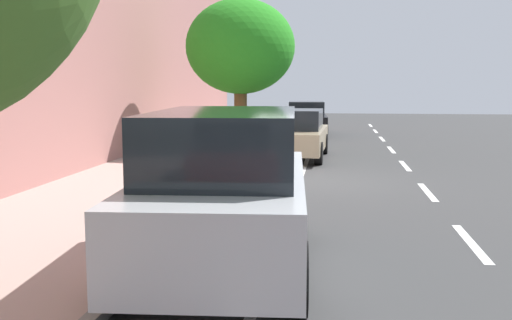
{
  "coord_description": "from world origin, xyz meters",
  "views": [
    {
      "loc": [
        -0.65,
        14.32,
        2.32
      ],
      "look_at": [
        0.72,
        3.76,
        0.96
      ],
      "focal_mm": 42.28,
      "sensor_mm": 36.0,
      "label": 1
    }
  ],
  "objects": [
    {
      "name": "ground",
      "position": [
        0.0,
        0.0,
        0.0
      ],
      "size": [
        66.91,
        66.91,
        0.0
      ],
      "primitive_type": "plane",
      "color": "#373737"
    },
    {
      "name": "sidewalk",
      "position": [
        3.67,
        0.0,
        0.06
      ],
      "size": [
        3.95,
        41.82,
        0.13
      ],
      "primitive_type": "cube",
      "color": "tan",
      "rests_on": "ground"
    },
    {
      "name": "curb_edge",
      "position": [
        1.61,
        0.0,
        0.06
      ],
      "size": [
        0.16,
        41.82,
        0.13
      ],
      "primitive_type": "cube",
      "color": "gray",
      "rests_on": "ground"
    },
    {
      "name": "lane_stripe_centre",
      "position": [
        -2.67,
        -0.91,
        0.0
      ],
      "size": [
        0.14,
        40.0,
        0.01
      ],
      "color": "white",
      "rests_on": "ground"
    },
    {
      "name": "lane_stripe_bike_edge",
      "position": [
        0.14,
        0.0,
        0.0
      ],
      "size": [
        0.12,
        41.82,
        0.01
      ],
      "primitive_type": "cube",
      "color": "white",
      "rests_on": "ground"
    },
    {
      "name": "building_facade",
      "position": [
        5.89,
        0.0,
        3.48
      ],
      "size": [
        0.5,
        41.82,
        6.96
      ],
      "primitive_type": "cube",
      "color": "#A56C66",
      "rests_on": "ground"
    },
    {
      "name": "parked_sedan_black_nearest",
      "position": [
        0.6,
        -13.02,
        0.75
      ],
      "size": [
        2.02,
        4.49,
        1.52
      ],
      "color": "black",
      "rests_on": "ground"
    },
    {
      "name": "parked_sedan_tan_second",
      "position": [
        0.52,
        -4.34,
        0.75
      ],
      "size": [
        1.98,
        4.47,
        1.52
      ],
      "color": "tan",
      "rests_on": "ground"
    },
    {
      "name": "parked_suv_silver_mid",
      "position": [
        0.66,
        7.1,
        1.03
      ],
      "size": [
        2.2,
        4.81,
        1.99
      ],
      "color": "#B7BABF",
      "rests_on": "ground"
    },
    {
      "name": "bicycle_at_curb",
      "position": [
        1.15,
        3.01,
        0.37
      ],
      "size": [
        1.21,
        1.3,
        0.75
      ],
      "color": "black",
      "rests_on": "ground"
    },
    {
      "name": "cyclist_with_backpack",
      "position": [
        1.36,
        2.54,
        1.11
      ],
      "size": [
        0.55,
        0.52,
        1.81
      ],
      "color": "#C6B284",
      "rests_on": "ground"
    },
    {
      "name": "street_tree_near_cyclist",
      "position": [
        2.39,
        -5.23,
        3.49
      ],
      "size": [
        3.53,
        3.53,
        4.91
      ],
      "color": "brown",
      "rests_on": "sidewalk"
    }
  ]
}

